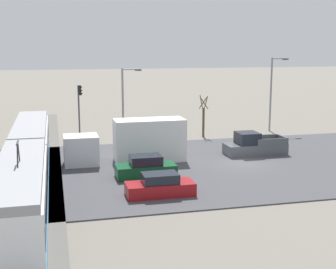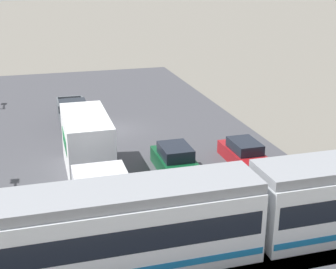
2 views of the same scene
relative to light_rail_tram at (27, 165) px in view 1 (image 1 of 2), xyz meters
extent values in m
plane|color=slate|center=(3.26, -16.41, -1.71)|extent=(320.00, 320.00, 0.00)
cube|color=#424247|center=(3.26, -16.41, -1.67)|extent=(19.49, 42.22, 0.08)
cube|color=#5B5954|center=(3.26, 0.00, -1.67)|extent=(62.45, 4.40, 0.08)
cube|color=gray|center=(3.26, -0.72, -1.56)|extent=(61.20, 0.10, 0.14)
cube|color=gray|center=(3.26, 0.72, -1.56)|extent=(61.20, 0.10, 0.14)
cube|color=white|center=(-6.74, 0.00, -0.16)|extent=(13.14, 2.57, 2.93)
cube|color=black|center=(-6.74, 0.00, 0.19)|extent=(12.74, 2.60, 0.98)
cube|color=#1970AD|center=(-6.74, 0.00, -1.07)|extent=(13.01, 2.61, 0.28)
cube|color=gray|center=(-6.74, 0.00, 1.52)|extent=(13.14, 2.37, 0.42)
cube|color=white|center=(6.74, 0.00, -0.16)|extent=(13.14, 2.57, 2.93)
cube|color=black|center=(6.74, 0.00, 0.19)|extent=(12.74, 2.60, 0.98)
cube|color=#1970AD|center=(6.74, 0.00, -1.07)|extent=(13.01, 2.61, 0.28)
cube|color=gray|center=(6.74, 0.00, 1.52)|extent=(13.14, 2.37, 0.42)
cylinder|color=#2D2D33|center=(-7.19, 0.00, 2.28)|extent=(0.66, 0.07, 1.15)
cylinder|color=#2D2D33|center=(-6.29, 0.00, 2.28)|extent=(0.66, 0.07, 1.15)
cube|color=#2D2D33|center=(-6.74, 0.00, 2.83)|extent=(1.10, 0.08, 0.06)
cube|color=silver|center=(5.77, -3.78, -0.47)|extent=(2.40, 2.66, 2.32)
cube|color=white|center=(5.77, -9.26, 0.08)|extent=(2.40, 5.65, 3.41)
cube|color=#196B38|center=(6.99, -9.26, 0.42)|extent=(0.02, 2.83, 0.85)
cube|color=#4C5156|center=(5.82, -18.57, -1.16)|extent=(2.06, 5.29, 0.93)
cube|color=black|center=(5.82, -17.83, -0.19)|extent=(1.89, 1.80, 1.01)
cube|color=#4C5156|center=(6.76, -19.68, -0.42)|extent=(0.12, 2.64, 0.55)
cube|color=#4C5156|center=(4.87, -19.68, -0.42)|extent=(0.12, 2.64, 0.55)
cube|color=#4C5156|center=(5.82, -21.11, -0.42)|extent=(1.89, 0.21, 0.55)
cube|color=red|center=(6.62, -21.18, -0.88)|extent=(0.14, 0.04, 0.18)
cube|color=#0C4723|center=(1.01, -8.01, -1.17)|extent=(1.89, 4.24, 0.91)
cube|color=black|center=(1.01, -8.01, -0.38)|extent=(1.62, 2.21, 0.67)
cube|color=maroon|center=(-3.28, -8.07, -1.22)|extent=(1.74, 4.27, 0.81)
cube|color=black|center=(-3.28, -8.07, -0.51)|extent=(1.49, 2.22, 0.60)
cylinder|color=#47474C|center=(15.06, -4.20, 1.07)|extent=(0.16, 0.16, 5.55)
cube|color=black|center=(15.06, -4.38, 3.37)|extent=(0.28, 0.22, 0.95)
sphere|color=red|center=(15.06, -4.50, 3.69)|extent=(0.18, 0.18, 0.18)
sphere|color=#3C2C06|center=(15.06, -4.50, 3.37)|extent=(0.18, 0.18, 0.18)
sphere|color=black|center=(15.06, -4.50, 3.05)|extent=(0.18, 0.18, 0.18)
cylinder|color=brown|center=(14.77, -16.80, -0.20)|extent=(0.24, 0.24, 3.02)
cylinder|color=brown|center=(15.02, -16.80, 1.79)|extent=(0.09, 0.85, 1.16)
cylinder|color=brown|center=(14.77, -16.55, 1.89)|extent=(1.03, 0.09, 1.41)
cylinder|color=brown|center=(14.52, -16.80, 1.79)|extent=(0.09, 0.85, 1.16)
cylinder|color=brown|center=(14.77, -17.05, 1.89)|extent=(1.03, 0.09, 1.41)
cylinder|color=gray|center=(14.39, -8.40, 1.88)|extent=(0.20, 0.20, 7.17)
cylinder|color=gray|center=(14.39, -9.20, 5.35)|extent=(0.12, 1.60, 0.12)
cube|color=#515156|center=(14.39, -9.95, 5.29)|extent=(0.36, 0.60, 0.18)
cylinder|color=gray|center=(16.24, -24.99, 2.32)|extent=(0.20, 0.20, 8.05)
cylinder|color=gray|center=(16.24, -25.79, 6.23)|extent=(0.12, 1.60, 0.12)
cube|color=#515156|center=(16.24, -26.54, 6.17)|extent=(0.36, 0.60, 0.18)
camera|label=1|loc=(-30.64, -1.84, 7.55)|focal=50.00mm
camera|label=2|loc=(8.10, 15.37, 9.27)|focal=50.00mm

